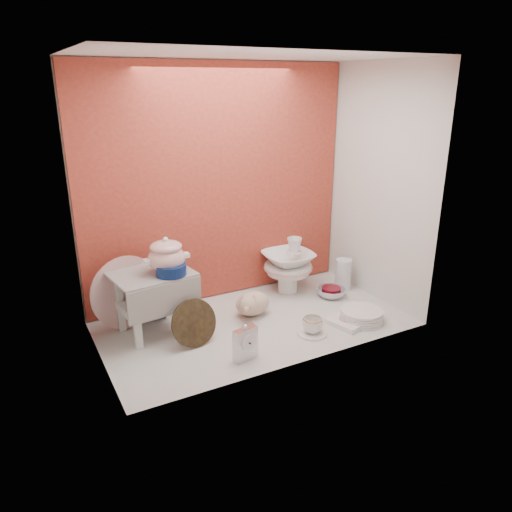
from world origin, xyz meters
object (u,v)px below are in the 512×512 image
(floral_platter, at_px, (127,293))
(mantel_clock, at_px, (245,342))
(soup_tureen, at_px, (166,255))
(plush_pig, at_px, (253,303))
(dinner_plate_stack, at_px, (362,315))
(blue_white_vase, at_px, (155,300))
(crystal_bowl, at_px, (331,292))
(step_stool, at_px, (152,302))
(gold_rim_teacup, at_px, (312,325))
(porcelain_tower, at_px, (288,265))

(floral_platter, height_order, mantel_clock, floral_platter)
(soup_tureen, bearing_deg, floral_platter, 137.60)
(plush_pig, bearing_deg, dinner_plate_stack, -59.34)
(blue_white_vase, xyz_separation_m, crystal_bowl, (1.13, -0.28, -0.08))
(step_stool, bearing_deg, blue_white_vase, 61.90)
(plush_pig, bearing_deg, mantel_clock, -146.59)
(step_stool, height_order, gold_rim_teacup, step_stool)
(step_stool, height_order, porcelain_tower, porcelain_tower)
(soup_tureen, bearing_deg, porcelain_tower, 11.10)
(dinner_plate_stack, xyz_separation_m, crystal_bowl, (0.05, 0.38, -0.01))
(soup_tureen, distance_m, blue_white_vase, 0.43)
(porcelain_tower, bearing_deg, dinner_plate_stack, -75.28)
(crystal_bowl, relative_size, porcelain_tower, 0.51)
(floral_platter, xyz_separation_m, plush_pig, (0.71, -0.22, -0.13))
(floral_platter, xyz_separation_m, mantel_clock, (0.44, -0.65, -0.12))
(plush_pig, relative_size, dinner_plate_stack, 1.05)
(floral_platter, bearing_deg, blue_white_vase, 17.46)
(gold_rim_teacup, relative_size, crystal_bowl, 0.60)
(floral_platter, distance_m, plush_pig, 0.75)
(plush_pig, distance_m, dinner_plate_stack, 0.67)
(gold_rim_teacup, bearing_deg, floral_platter, 146.62)
(step_stool, distance_m, blue_white_vase, 0.21)
(mantel_clock, height_order, dinner_plate_stack, mantel_clock)
(gold_rim_teacup, height_order, dinner_plate_stack, gold_rim_teacup)
(gold_rim_teacup, distance_m, dinner_plate_stack, 0.36)
(gold_rim_teacup, bearing_deg, dinner_plate_stack, -0.90)
(mantel_clock, xyz_separation_m, crystal_bowl, (0.87, 0.43, -0.07))
(mantel_clock, bearing_deg, plush_pig, 44.46)
(step_stool, xyz_separation_m, gold_rim_teacup, (0.79, -0.46, -0.13))
(mantel_clock, xyz_separation_m, dinner_plate_stack, (0.82, 0.05, -0.06))
(gold_rim_teacup, xyz_separation_m, dinner_plate_stack, (0.36, -0.01, -0.02))
(blue_white_vase, relative_size, porcelain_tower, 0.57)
(step_stool, height_order, plush_pig, step_stool)
(blue_white_vase, relative_size, mantel_clock, 1.10)
(mantel_clock, distance_m, dinner_plate_stack, 0.82)
(soup_tureen, relative_size, plush_pig, 0.88)
(porcelain_tower, bearing_deg, mantel_clock, -135.46)
(step_stool, xyz_separation_m, plush_pig, (0.60, -0.09, -0.10))
(gold_rim_teacup, bearing_deg, soup_tureen, 149.52)
(step_stool, relative_size, plush_pig, 1.53)
(plush_pig, height_order, dinner_plate_stack, plush_pig)
(floral_platter, bearing_deg, soup_tureen, -42.40)
(soup_tureen, relative_size, dinner_plate_stack, 0.93)
(blue_white_vase, relative_size, dinner_plate_stack, 0.82)
(gold_rim_teacup, bearing_deg, plush_pig, 116.80)
(floral_platter, xyz_separation_m, crystal_bowl, (1.31, -0.22, -0.19))
(soup_tureen, distance_m, plush_pig, 0.65)
(step_stool, xyz_separation_m, crystal_bowl, (1.20, -0.09, -0.16))
(crystal_bowl, bearing_deg, soup_tureen, 177.77)
(dinner_plate_stack, distance_m, porcelain_tower, 0.64)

